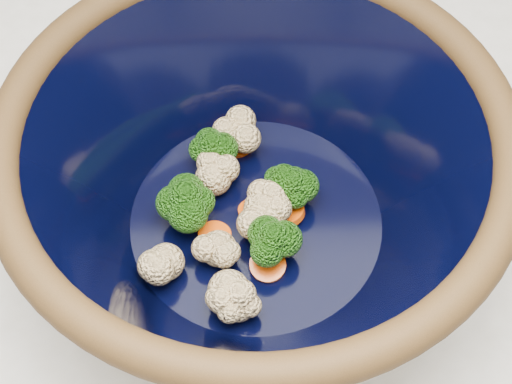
% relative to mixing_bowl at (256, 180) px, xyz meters
% --- Properties ---
extents(mixing_bowl, '(0.46, 0.46, 0.17)m').
position_rel_mixing_bowl_xyz_m(mixing_bowl, '(0.00, 0.00, 0.00)').
color(mixing_bowl, black).
rests_on(mixing_bowl, counter).
extents(vegetable_pile, '(0.14, 0.20, 0.06)m').
position_rel_mixing_bowl_xyz_m(vegetable_pile, '(-0.02, -0.00, -0.03)').
color(vegetable_pile, '#608442').
rests_on(vegetable_pile, mixing_bowl).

